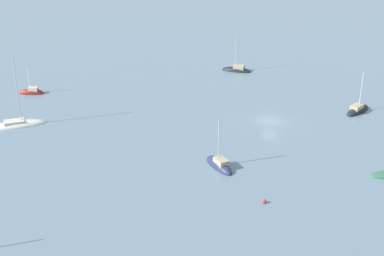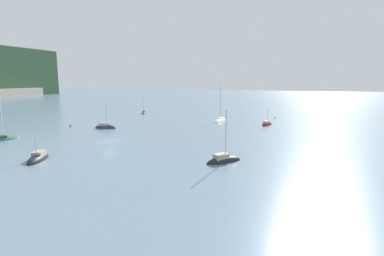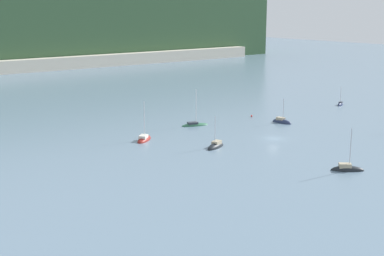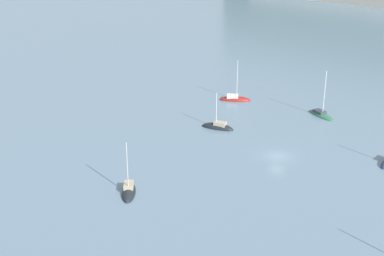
{
  "view_description": "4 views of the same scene",
  "coord_description": "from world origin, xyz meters",
  "px_view_note": "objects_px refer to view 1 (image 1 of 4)",
  "views": [
    {
      "loc": [
        41.89,
        66.95,
        33.38
      ],
      "look_at": [
        14.37,
        2.05,
        2.15
      ],
      "focal_mm": 50.0,
      "sensor_mm": 36.0,
      "label": 1
    },
    {
      "loc": [
        -49.95,
        -35.13,
        12.3
      ],
      "look_at": [
        13.12,
        -13.15,
        1.47
      ],
      "focal_mm": 28.0,
      "sensor_mm": 36.0,
      "label": 2
    },
    {
      "loc": [
        -86.5,
        -81.82,
        29.1
      ],
      "look_at": [
        -15.04,
        10.87,
        2.58
      ],
      "focal_mm": 50.0,
      "sensor_mm": 36.0,
      "label": 3
    },
    {
      "loc": [
        47.33,
        -65.56,
        36.27
      ],
      "look_at": [
        -13.71,
        -6.24,
        2.82
      ],
      "focal_mm": 50.0,
      "sensor_mm": 36.0,
      "label": 4
    }
  ],
  "objects_px": {
    "sailboat_0": "(237,71)",
    "sailboat_6": "(358,111)",
    "sailboat_3": "(219,166)",
    "mooring_buoy_0": "(264,201)",
    "sailboat_1": "(19,125)",
    "sailboat_5": "(32,93)"
  },
  "relations": [
    {
      "from": "sailboat_3",
      "to": "sailboat_5",
      "type": "distance_m",
      "value": 42.96
    },
    {
      "from": "sailboat_1",
      "to": "mooring_buoy_0",
      "type": "height_order",
      "value": "sailboat_1"
    },
    {
      "from": "sailboat_1",
      "to": "sailboat_6",
      "type": "relative_size",
      "value": 1.57
    },
    {
      "from": "sailboat_1",
      "to": "sailboat_3",
      "type": "distance_m",
      "value": 33.6
    },
    {
      "from": "sailboat_6",
      "to": "sailboat_0",
      "type": "bearing_deg",
      "value": 84.39
    },
    {
      "from": "sailboat_3",
      "to": "mooring_buoy_0",
      "type": "height_order",
      "value": "sailboat_3"
    },
    {
      "from": "sailboat_1",
      "to": "mooring_buoy_0",
      "type": "xyz_separation_m",
      "value": [
        -23.82,
        34.81,
        0.17
      ]
    },
    {
      "from": "sailboat_5",
      "to": "mooring_buoy_0",
      "type": "relative_size",
      "value": 12.02
    },
    {
      "from": "sailboat_0",
      "to": "sailboat_1",
      "type": "distance_m",
      "value": 45.47
    },
    {
      "from": "sailboat_0",
      "to": "sailboat_6",
      "type": "xyz_separation_m",
      "value": [
        -8.37,
        27.33,
        -0.03
      ]
    },
    {
      "from": "sailboat_0",
      "to": "sailboat_6",
      "type": "bearing_deg",
      "value": 149.12
    },
    {
      "from": "sailboat_6",
      "to": "sailboat_3",
      "type": "bearing_deg",
      "value": 173.53
    },
    {
      "from": "sailboat_5",
      "to": "mooring_buoy_0",
      "type": "height_order",
      "value": "sailboat_5"
    },
    {
      "from": "sailboat_1",
      "to": "sailboat_5",
      "type": "height_order",
      "value": "sailboat_1"
    },
    {
      "from": "sailboat_1",
      "to": "sailboat_3",
      "type": "relative_size",
      "value": 1.66
    },
    {
      "from": "sailboat_3",
      "to": "sailboat_6",
      "type": "relative_size",
      "value": 0.94
    },
    {
      "from": "sailboat_5",
      "to": "sailboat_6",
      "type": "distance_m",
      "value": 57.06
    },
    {
      "from": "sailboat_0",
      "to": "sailboat_1",
      "type": "bearing_deg",
      "value": 56.47
    },
    {
      "from": "sailboat_0",
      "to": "sailboat_1",
      "type": "relative_size",
      "value": 0.72
    },
    {
      "from": "sailboat_0",
      "to": "mooring_buoy_0",
      "type": "bearing_deg",
      "value": 108.4
    },
    {
      "from": "mooring_buoy_0",
      "to": "sailboat_0",
      "type": "bearing_deg",
      "value": -113.69
    },
    {
      "from": "sailboat_1",
      "to": "mooring_buoy_0",
      "type": "distance_m",
      "value": 42.18
    }
  ]
}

